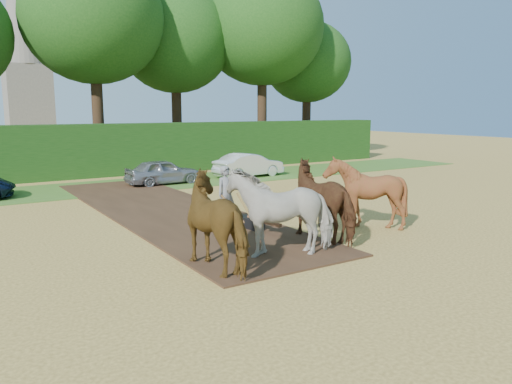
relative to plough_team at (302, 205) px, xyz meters
name	(u,v)px	position (x,y,z in m)	size (l,w,h in m)	color
ground	(221,265)	(-2.89, -0.47, -1.16)	(120.00, 120.00, 0.00)	gold
earth_strip	(167,210)	(-1.39, 6.53, -1.13)	(4.50, 17.00, 0.05)	#472D1C
grass_verge	(82,189)	(-2.89, 13.53, -1.14)	(50.00, 5.00, 0.03)	#38601E
hedgerow	(60,152)	(-2.89, 18.03, 0.34)	(46.00, 1.60, 3.00)	#14380F
plough_team	(302,205)	(0.00, 0.00, 0.00)	(7.74, 6.02, 2.34)	brown
treeline	(8,17)	(-4.59, 21.22, 7.81)	(48.70, 10.60, 14.21)	#382616
church	(23,23)	(1.11, 54.53, 12.57)	(5.20, 5.20, 27.00)	slate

